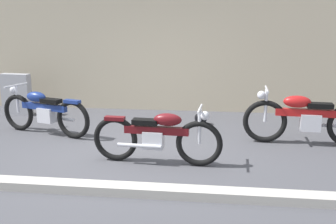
% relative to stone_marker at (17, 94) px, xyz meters
% --- Properties ---
extents(ground_plane, '(40.00, 40.00, 0.00)m').
position_rel_stone_marker_xyz_m(ground_plane, '(3.28, -2.38, -0.48)').
color(ground_plane, '#47474C').
extents(building_wall, '(18.00, 0.30, 2.85)m').
position_rel_stone_marker_xyz_m(building_wall, '(3.28, 1.01, 0.94)').
color(building_wall, beige).
rests_on(building_wall, ground_plane).
extents(curb_strip, '(18.00, 0.24, 0.12)m').
position_rel_stone_marker_xyz_m(curb_strip, '(3.28, -3.86, -0.42)').
color(curb_strip, '#B7B2A8').
rests_on(curb_strip, ground_plane).
extents(stone_marker, '(0.70, 0.25, 0.97)m').
position_rel_stone_marker_xyz_m(stone_marker, '(0.00, 0.00, 0.00)').
color(stone_marker, '#9E9EA3').
rests_on(stone_marker, ground_plane).
extents(helmet, '(0.27, 0.27, 0.27)m').
position_rel_stone_marker_xyz_m(helmet, '(4.34, -0.37, -0.35)').
color(helmet, black).
rests_on(helmet, ground_plane).
extents(motorcycle_maroon, '(2.04, 0.57, 0.91)m').
position_rel_stone_marker_xyz_m(motorcycle_maroon, '(3.75, -2.74, -0.05)').
color(motorcycle_maroon, black).
rests_on(motorcycle_maroon, ground_plane).
extents(motorcycle_red, '(2.24, 0.62, 1.00)m').
position_rel_stone_marker_xyz_m(motorcycle_red, '(6.23, -1.51, -0.00)').
color(motorcycle_red, black).
rests_on(motorcycle_red, ground_plane).
extents(motorcycle_blue, '(2.03, 0.85, 0.94)m').
position_rel_stone_marker_xyz_m(motorcycle_blue, '(1.33, -1.44, -0.03)').
color(motorcycle_blue, black).
rests_on(motorcycle_blue, ground_plane).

